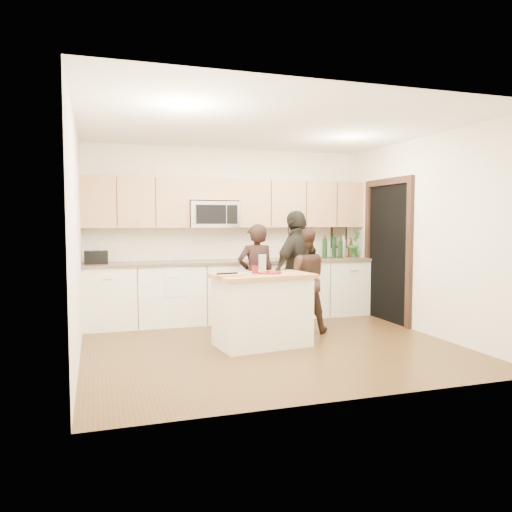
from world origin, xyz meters
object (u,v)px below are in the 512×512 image
object	(u,v)px
island	(262,310)
woman_right	(297,272)
toaster	(96,257)
woman_left	(256,276)
woman_center	(303,280)

from	to	relation	value
island	woman_right	size ratio (longest dim) A/B	0.76
toaster	woman_left	size ratio (longest dim) A/B	0.21
toaster	island	bearing A→B (deg)	-40.20
island	toaster	xyz separation A→B (m)	(-1.95, 1.65, 0.58)
island	toaster	distance (m)	2.61
woman_left	woman_right	size ratio (longest dim) A/B	0.89
woman_center	woman_right	bearing A→B (deg)	12.21
woman_left	woman_center	distance (m)	0.71
island	woman_center	xyz separation A→B (m)	(0.78, 0.55, 0.28)
woman_center	woman_right	world-z (taller)	woman_right
woman_left	woman_center	bearing A→B (deg)	138.88
island	woman_right	world-z (taller)	woman_right
island	woman_left	distance (m)	1.09
woman_left	island	bearing A→B (deg)	76.71
island	toaster	size ratio (longest dim) A/B	3.96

